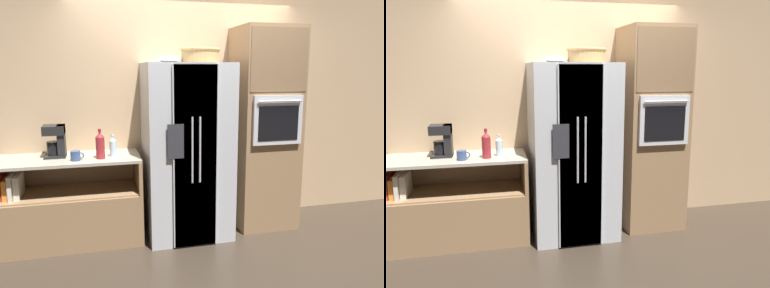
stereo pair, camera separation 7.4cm
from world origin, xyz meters
The scene contains 11 objects.
ground_plane centered at (0.00, 0.00, 0.00)m, with size 20.00×20.00×0.00m, color #382D23.
wall_back centered at (0.00, 0.49, 1.40)m, with size 12.00×0.06×2.80m.
counter_left centered at (-1.29, 0.15, 0.33)m, with size 1.41×0.61×0.90m.
refrigerator centered at (-0.07, 0.08, 0.92)m, with size 0.88×0.78×1.84m.
wall_oven centered at (0.84, 0.15, 1.12)m, with size 0.67×0.68×2.23m.
wicker_basket centered at (0.08, 0.10, 1.92)m, with size 0.41×0.41×0.15m.
fruit_bowl centered at (-0.25, 0.09, 1.87)m, with size 0.25×0.25×0.07m.
bottle_tall centered at (-0.84, 0.10, 1.00)m, with size 0.07×0.07×0.22m.
bottle_short centered at (-0.96, 0.04, 1.04)m, with size 0.09×0.09×0.30m.
mug centered at (-1.20, 0.01, 0.95)m, with size 0.13×0.09×0.10m.
coffee_maker centered at (-1.38, 0.22, 1.08)m, with size 0.21×0.21×0.32m.
Camera 2 is at (-0.90, -3.72, 1.78)m, focal length 35.00 mm.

